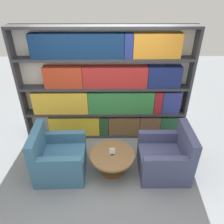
% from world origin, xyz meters
% --- Properties ---
extents(ground_plane, '(14.00, 14.00, 0.00)m').
position_xyz_m(ground_plane, '(0.00, 0.00, 0.00)').
color(ground_plane, gray).
extents(bookshelf, '(3.43, 0.30, 2.38)m').
position_xyz_m(bookshelf, '(0.06, 1.25, 1.15)').
color(bookshelf, silver).
rests_on(bookshelf, ground_plane).
extents(armchair_left, '(0.88, 0.83, 0.91)m').
position_xyz_m(armchair_left, '(-0.83, 0.11, 0.31)').
color(armchair_left, '#386684').
rests_on(armchair_left, ground_plane).
extents(armchair_right, '(0.86, 0.81, 0.91)m').
position_xyz_m(armchair_right, '(1.11, 0.11, 0.31)').
color(armchair_right, '#42476B').
rests_on(armchair_right, ground_plane).
extents(coffee_table, '(0.80, 0.80, 0.43)m').
position_xyz_m(coffee_table, '(0.14, 0.10, 0.30)').
color(coffee_table, brown).
rests_on(coffee_table, ground_plane).
extents(table_sign, '(0.10, 0.06, 0.14)m').
position_xyz_m(table_sign, '(0.14, 0.10, 0.48)').
color(table_sign, black).
rests_on(table_sign, coffee_table).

